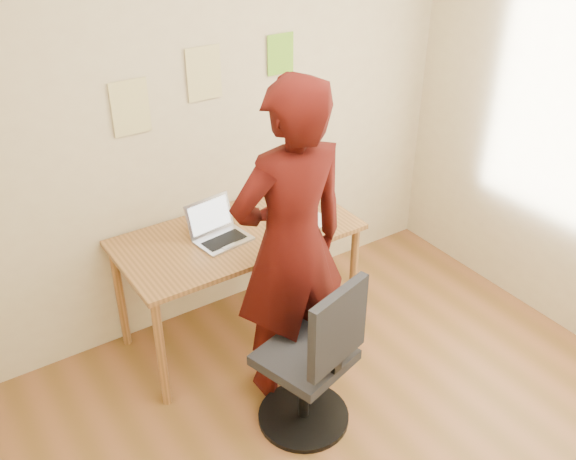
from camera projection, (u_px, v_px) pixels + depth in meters
room at (412, 252)px, 2.43m from camera, size 3.58×3.58×2.78m
desk at (238, 245)px, 3.77m from camera, size 1.40×0.70×0.74m
laptop at (218, 231)px, 3.66m from camera, size 0.33×0.30×0.21m
paper_sheet at (307, 217)px, 3.88m from camera, size 0.22×0.29×0.00m
phone at (279, 240)px, 3.65m from camera, size 0.08×0.13×0.01m
wall_note_left at (130, 108)px, 3.41m from camera, size 0.21×0.00×0.30m
wall_note_mid at (204, 73)px, 3.56m from camera, size 0.21×0.00×0.30m
wall_note_right at (281, 54)px, 3.79m from camera, size 0.18×0.00×0.24m
office_chair at (314, 367)px, 3.25m from camera, size 0.51×0.53×0.95m
person at (291, 247)px, 3.28m from camera, size 0.69×0.47×1.83m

